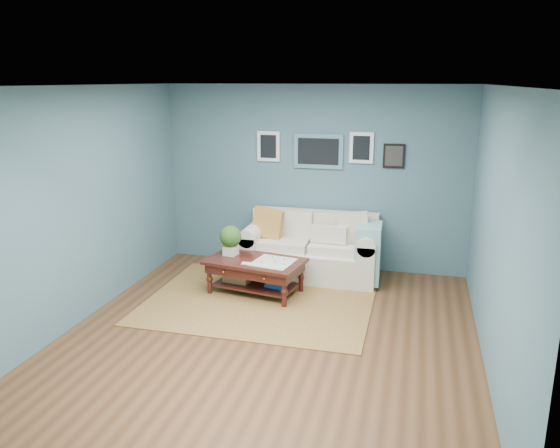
% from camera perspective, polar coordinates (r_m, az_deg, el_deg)
% --- Properties ---
extents(room_shell, '(5.00, 5.02, 2.70)m').
position_cam_1_polar(room_shell, '(5.76, -1.02, 0.82)').
color(room_shell, brown).
rests_on(room_shell, ground).
extents(area_rug, '(2.84, 2.27, 0.01)m').
position_cam_1_polar(area_rug, '(7.09, -2.11, -7.98)').
color(area_rug, brown).
rests_on(area_rug, ground).
extents(loveseat, '(1.95, 0.89, 1.00)m').
position_cam_1_polar(loveseat, '(7.84, 3.87, -2.62)').
color(loveseat, '#EDE5CF').
rests_on(loveseat, ground).
extents(coffee_table, '(1.35, 0.93, 0.87)m').
position_cam_1_polar(coffee_table, '(7.24, -3.04, -4.26)').
color(coffee_table, '#331410').
rests_on(coffee_table, ground).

